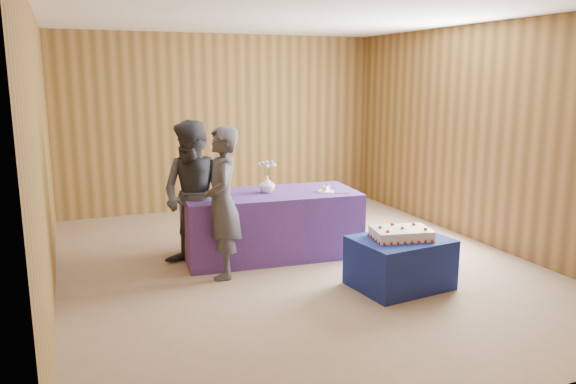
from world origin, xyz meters
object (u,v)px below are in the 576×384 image
serving_table (271,224)px  vase (267,184)px  cake_table (400,262)px  guest_right (195,196)px  sheet_cake (401,233)px  guest_left (222,203)px

serving_table → vase: 0.47m
cake_table → guest_right: size_ratio=0.56×
sheet_cake → guest_left: size_ratio=0.41×
cake_table → sheet_cake: size_ratio=1.40×
cake_table → guest_left: (-1.55, 0.95, 0.54)m
cake_table → vase: vase is taller
serving_table → sheet_cake: 1.67m
vase → guest_right: 0.88m
cake_table → guest_left: 1.90m
vase → guest_right: bearing=-171.8°
guest_right → serving_table: bearing=51.2°
serving_table → guest_left: size_ratio=1.27×
cake_table → guest_right: (-1.75, 1.33, 0.56)m
guest_left → serving_table: bearing=135.9°
serving_table → sheet_cake: (0.84, -1.43, 0.18)m
guest_right → cake_table: bearing=7.9°
serving_table → vase: size_ratio=10.32×
vase → guest_left: guest_left is taller
vase → sheet_cake: bearing=-58.8°
sheet_cake → vase: vase is taller
sheet_cake → guest_left: bearing=159.2°
sheet_cake → guest_left: 1.83m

